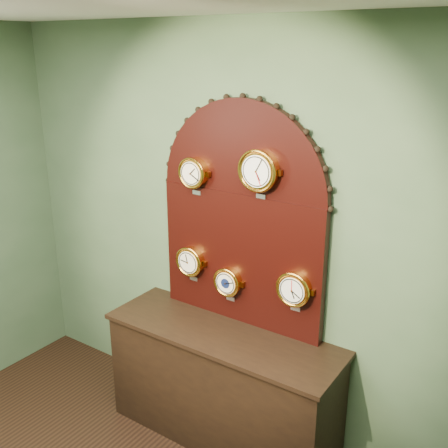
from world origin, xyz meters
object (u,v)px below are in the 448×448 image
Objects in this scene: display_board at (241,209)px; hygrometer at (190,261)px; roman_clock at (193,173)px; arabic_clock at (259,171)px; barometer at (228,282)px; shop_counter at (222,387)px; tide_clock at (294,289)px.

hygrometer is (-0.37, -0.07, -0.43)m from display_board.
display_board is at bearing 11.21° from roman_clock.
arabic_clock is at bearing -22.69° from display_board.
barometer is (-0.22, 0.00, -0.79)m from arabic_clock.
shop_counter is at bearing -90.00° from display_board.
hygrometer is 0.32m from barometer.
hygrometer is at bearing -179.96° from barometer.
barometer is 0.50m from tide_clock.
hygrometer is 0.81m from tide_clock.
hygrometer is at bearing 157.70° from shop_counter.
roman_clock is 0.50m from arabic_clock.
display_board reaches higher than arabic_clock.
display_board is (0.00, 0.22, 1.23)m from shop_counter.
tide_clock is (0.43, 0.15, 0.80)m from shop_counter.
shop_counter is 0.92m from tide_clock.
roman_clock is at bearing 179.97° from tide_clock.
tide_clock is (0.43, -0.07, -0.42)m from display_board.
shop_counter is 1.53m from arabic_clock.
barometer is at bearing 0.04° from hygrometer.
roman_clock is at bearing 179.84° from arabic_clock.
roman_clock is 0.64m from hygrometer.
tide_clock is (0.27, 0.00, -0.71)m from arabic_clock.
arabic_clock is 0.76m from tide_clock.
barometer is (0.32, 0.00, -0.07)m from hygrometer.
arabic_clock is at bearing -0.13° from hygrometer.
tide_clock is (0.49, -0.00, 0.08)m from barometer.
hygrometer is (-0.04, -0.00, -0.64)m from roman_clock.
shop_counter is 1.48m from roman_clock.
hygrometer is at bearing 179.98° from tide_clock.
shop_counter is 5.06× the size of arabic_clock.
roman_clock reaches higher than tide_clock.
tide_clock is at bearing -0.03° from roman_clock.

